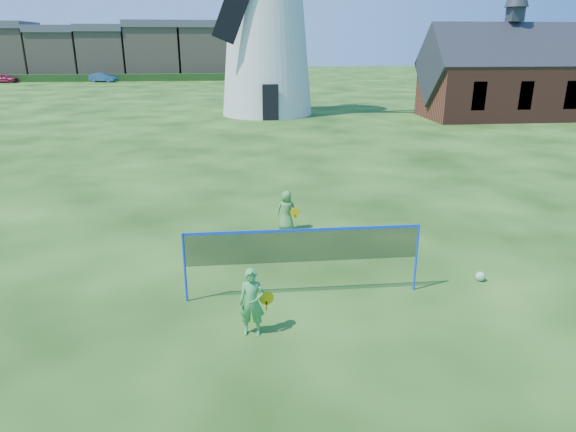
% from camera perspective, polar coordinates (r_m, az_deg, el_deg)
% --- Properties ---
extents(ground, '(220.00, 220.00, 0.00)m').
position_cam_1_polar(ground, '(11.69, -0.72, -7.80)').
color(ground, black).
rests_on(ground, ground).
extents(windmill, '(16.06, 6.79, 21.13)m').
position_cam_1_polar(windmill, '(39.67, -2.46, 21.59)').
color(windmill, silver).
rests_on(windmill, ground).
extents(chapel, '(11.76, 5.70, 9.95)m').
position_cam_1_polar(chapel, '(40.75, 23.26, 13.96)').
color(chapel, brown).
rests_on(chapel, ground).
extents(badminton_net, '(5.05, 0.05, 1.55)m').
position_cam_1_polar(badminton_net, '(10.81, 1.73, -3.47)').
color(badminton_net, blue).
rests_on(badminton_net, ground).
extents(player_girl, '(0.68, 0.38, 1.33)m').
position_cam_1_polar(player_girl, '(9.62, -4.04, -9.62)').
color(player_girl, green).
rests_on(player_girl, ground).
extents(player_boy, '(0.70, 0.54, 1.20)m').
position_cam_1_polar(player_boy, '(14.82, -0.14, 0.59)').
color(player_boy, '#4B8A43').
rests_on(player_boy, ground).
extents(play_ball, '(0.22, 0.22, 0.22)m').
position_cam_1_polar(play_ball, '(12.68, 20.72, -6.34)').
color(play_ball, green).
rests_on(play_ball, ground).
extents(terraced_houses, '(51.71, 8.40, 8.26)m').
position_cam_1_polar(terraced_houses, '(86.11, -23.99, 16.50)').
color(terraced_houses, '#8A755C').
rests_on(terraced_houses, ground).
extents(hedge, '(62.00, 0.80, 1.00)m').
position_cam_1_polar(hedge, '(79.39, -22.14, 14.12)').
color(hedge, '#193814').
rests_on(hedge, ground).
extents(car_left, '(3.50, 1.84, 1.13)m').
position_cam_1_polar(car_left, '(81.48, -29.06, 13.30)').
color(car_left, maroon).
rests_on(car_left, ground).
extents(car_right, '(3.94, 2.38, 1.23)m').
position_cam_1_polar(car_right, '(77.38, -19.98, 14.36)').
color(car_right, navy).
rests_on(car_right, ground).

